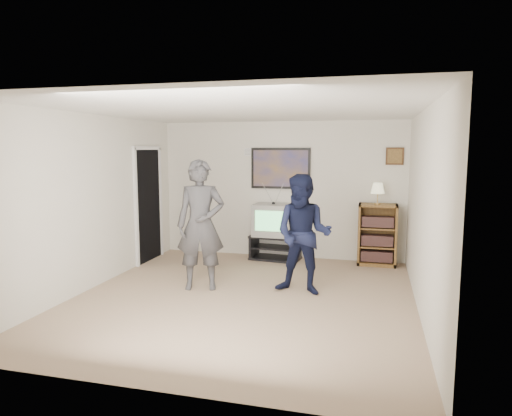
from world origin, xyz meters
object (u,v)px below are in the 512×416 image
at_px(person_tall, 201,225).
at_px(person_short, 303,234).
at_px(crt_television, 273,220).
at_px(bookshelf, 377,235).
at_px(media_stand, 275,247).

xyz_separation_m(person_tall, person_short, (1.45, 0.15, -0.10)).
distance_m(person_tall, person_short, 1.46).
xyz_separation_m(crt_television, bookshelf, (1.83, 0.05, -0.20)).
xyz_separation_m(crt_television, person_tall, (-0.63, -1.97, 0.20)).
bearing_deg(person_tall, media_stand, 54.57).
bearing_deg(person_tall, bookshelf, 22.77).
bearing_deg(person_tall, person_short, -10.91).
distance_m(bookshelf, person_short, 2.15).
relative_size(person_tall, person_short, 1.12).
bearing_deg(person_short, media_stand, 120.03).
bearing_deg(crt_television, bookshelf, 2.82).
bearing_deg(media_stand, person_tall, -102.80).
relative_size(bookshelf, person_short, 0.64).
distance_m(crt_television, person_tall, 2.08).
xyz_separation_m(media_stand, bookshelf, (1.79, 0.05, 0.31)).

